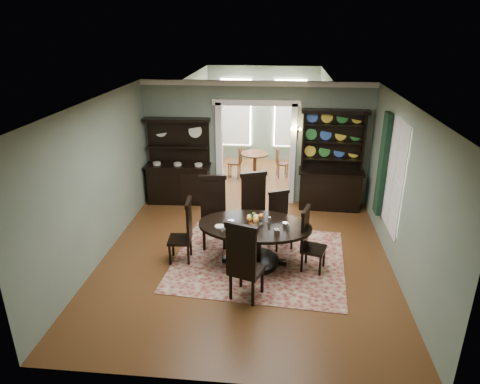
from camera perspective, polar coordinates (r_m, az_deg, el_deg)
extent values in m
cube|color=#5F3019|center=(8.31, 0.67, -9.14)|extent=(5.50, 6.00, 0.01)
cube|color=silver|center=(7.24, 0.78, 11.71)|extent=(5.50, 6.00, 0.01)
cube|color=gray|center=(8.33, -18.49, 1.21)|extent=(0.01, 6.00, 3.00)
cube|color=gray|center=(7.92, 20.95, -0.16)|extent=(0.01, 6.00, 3.00)
cube|color=gray|center=(4.99, -2.29, -11.97)|extent=(5.50, 0.01, 3.00)
cube|color=gray|center=(10.75, -7.69, 6.70)|extent=(1.85, 0.01, 3.00)
cube|color=gray|center=(10.55, 12.13, 6.11)|extent=(1.85, 0.01, 3.00)
cube|color=gray|center=(10.23, 2.23, 13.26)|extent=(1.80, 0.01, 0.50)
cube|color=silver|center=(10.16, 2.23, 14.28)|extent=(5.50, 0.10, 0.12)
cube|color=#5F3019|center=(12.62, 2.53, 2.00)|extent=(3.50, 3.50, 0.01)
cube|color=silver|center=(11.94, 2.78, 15.69)|extent=(3.50, 3.50, 0.01)
cube|color=gray|center=(12.40, -5.55, 8.81)|extent=(0.01, 3.50, 3.00)
cube|color=gray|center=(12.23, 10.95, 8.34)|extent=(0.01, 3.50, 3.00)
cube|color=gray|center=(13.90, 3.05, 10.30)|extent=(3.50, 0.01, 3.00)
cube|color=silver|center=(13.90, -0.52, 10.54)|extent=(1.05, 0.06, 2.20)
cube|color=silver|center=(13.83, 6.62, 10.34)|extent=(1.05, 0.06, 2.20)
cube|color=silver|center=(10.65, -2.75, 5.33)|extent=(0.14, 0.25, 2.50)
cube|color=silver|center=(10.55, 7.01, 5.02)|extent=(0.14, 0.25, 2.50)
cube|color=silver|center=(10.27, 2.21, 11.89)|extent=(2.08, 0.25, 0.14)
cube|color=white|center=(8.43, 20.00, 1.99)|extent=(0.02, 1.10, 2.00)
cube|color=silver|center=(8.43, 19.90, 1.99)|extent=(0.01, 1.22, 2.12)
cube|color=black|center=(9.04, 18.47, 3.48)|extent=(0.10, 0.35, 2.10)
cube|color=#BC7A32|center=(10.32, 7.45, 8.07)|extent=(0.08, 0.05, 0.18)
sphere|color=#FFD88C|center=(10.15, 6.93, 8.33)|extent=(0.07, 0.07, 0.07)
sphere|color=#FFD88C|center=(10.16, 8.06, 8.29)|extent=(0.07, 0.07, 0.07)
cube|color=maroon|center=(8.34, 2.54, -8.97)|extent=(3.41, 3.06, 0.01)
ellipsoid|color=black|center=(7.83, 1.97, -4.54)|extent=(2.15, 1.43, 0.05)
cylinder|color=black|center=(7.85, 1.97, -4.80)|extent=(2.04, 2.04, 0.03)
cylinder|color=black|center=(8.01, 1.94, -6.97)|extent=(0.26, 0.26, 0.72)
cylinder|color=black|center=(8.19, 1.91, -9.19)|extent=(0.92, 0.92, 0.11)
cylinder|color=white|center=(7.80, 2.08, -4.23)|extent=(0.28, 0.28, 0.05)
cube|color=black|center=(8.61, -3.53, -4.11)|extent=(0.59, 0.57, 0.07)
cube|color=black|center=(8.63, -3.63, -0.82)|extent=(0.51, 0.14, 0.87)
cube|color=black|center=(8.47, -3.70, 1.95)|extent=(0.56, 0.17, 0.09)
cylinder|color=black|center=(8.55, -4.82, -6.28)|extent=(0.06, 0.06, 0.51)
cylinder|color=black|center=(8.55, -2.12, -6.20)|extent=(0.06, 0.06, 0.51)
cylinder|color=black|center=(8.91, -4.81, -5.07)|extent=(0.06, 0.06, 0.51)
cylinder|color=black|center=(8.91, -2.23, -4.99)|extent=(0.06, 0.06, 0.51)
cube|color=black|center=(8.76, 2.23, -3.60)|extent=(0.66, 0.65, 0.07)
cube|color=black|center=(8.77, 1.80, -0.36)|extent=(0.50, 0.25, 0.87)
cube|color=black|center=(8.61, 1.84, 2.39)|extent=(0.55, 0.28, 0.09)
cylinder|color=black|center=(8.65, 1.36, -5.85)|extent=(0.06, 0.06, 0.51)
cylinder|color=black|center=(8.77, 3.88, -5.49)|extent=(0.06, 0.06, 0.51)
cylinder|color=black|center=(8.99, 0.58, -4.71)|extent=(0.06, 0.06, 0.51)
cylinder|color=black|center=(9.10, 3.00, -4.38)|extent=(0.06, 0.06, 0.51)
cube|color=black|center=(8.61, 5.53, -4.90)|extent=(0.54, 0.53, 0.05)
cube|color=black|center=(8.61, 5.13, -2.26)|extent=(0.39, 0.21, 0.70)
cube|color=black|center=(8.47, 5.21, -0.05)|extent=(0.43, 0.24, 0.07)
cylinder|color=black|center=(8.52, 4.93, -6.77)|extent=(0.04, 0.04, 0.41)
cylinder|color=black|center=(8.64, 6.90, -6.41)|extent=(0.04, 0.04, 0.41)
cylinder|color=black|center=(8.78, 4.08, -5.82)|extent=(0.04, 0.04, 0.41)
cylinder|color=black|center=(8.90, 6.01, -5.49)|extent=(0.04, 0.04, 0.41)
cube|color=black|center=(8.19, -8.02, -6.31)|extent=(0.46, 0.47, 0.06)
cube|color=black|center=(7.98, -6.80, -3.91)|extent=(0.08, 0.44, 0.75)
cube|color=black|center=(7.83, -6.92, -1.38)|extent=(0.10, 0.48, 0.08)
cylinder|color=black|center=(8.47, -8.93, -7.05)|extent=(0.05, 0.05, 0.44)
cylinder|color=black|center=(8.17, -9.33, -8.22)|extent=(0.05, 0.05, 0.44)
cylinder|color=black|center=(8.42, -6.59, -7.11)|extent=(0.05, 0.05, 0.44)
cylinder|color=black|center=(8.12, -6.90, -8.29)|extent=(0.05, 0.05, 0.44)
cube|color=black|center=(7.93, 9.81, -7.52)|extent=(0.51, 0.53, 0.06)
cube|color=black|center=(7.79, 8.65, -4.91)|extent=(0.17, 0.42, 0.72)
cube|color=black|center=(7.64, 8.81, -2.43)|extent=(0.19, 0.46, 0.07)
cylinder|color=black|center=(7.87, 10.63, -9.63)|extent=(0.05, 0.05, 0.43)
cylinder|color=black|center=(8.16, 11.13, -8.48)|extent=(0.05, 0.05, 0.43)
cylinder|color=black|center=(7.93, 8.25, -9.22)|extent=(0.05, 0.05, 0.43)
cylinder|color=black|center=(8.21, 8.84, -8.09)|extent=(0.05, 0.05, 0.43)
cube|color=black|center=(7.08, 0.90, -10.34)|extent=(0.64, 0.62, 0.07)
cube|color=black|center=(6.68, 0.14, -8.06)|extent=(0.49, 0.22, 0.86)
cube|color=black|center=(6.47, 0.14, -4.69)|extent=(0.54, 0.26, 0.09)
cylinder|color=black|center=(7.30, 2.98, -11.61)|extent=(0.05, 0.05, 0.50)
cylinder|color=black|center=(7.43, 0.12, -10.91)|extent=(0.05, 0.05, 0.50)
cylinder|color=black|center=(7.00, 1.72, -13.23)|extent=(0.05, 0.05, 0.50)
cylinder|color=black|center=(7.14, -1.26, -12.46)|extent=(0.05, 0.05, 0.50)
cube|color=black|center=(10.82, -8.12, 1.05)|extent=(1.53, 0.59, 0.95)
cube|color=black|center=(10.66, -8.26, 3.52)|extent=(1.63, 0.64, 0.05)
cube|color=black|center=(10.69, -8.16, 6.75)|extent=(1.51, 0.15, 1.12)
cube|color=black|center=(10.63, -8.25, 6.03)|extent=(1.48, 0.33, 0.04)
cube|color=black|center=(10.46, -8.47, 9.49)|extent=(1.62, 0.40, 0.08)
cube|color=black|center=(10.58, 11.85, 0.24)|extent=(1.45, 0.57, 0.92)
cube|color=black|center=(10.42, 12.05, 2.65)|extent=(1.56, 0.62, 0.04)
cube|color=black|center=(10.41, 12.24, 6.70)|extent=(1.44, 0.11, 1.39)
cube|color=black|center=(10.26, 8.41, 6.73)|extent=(0.06, 0.27, 1.44)
cube|color=black|center=(10.42, 16.13, 6.35)|extent=(0.06, 0.27, 1.44)
cube|color=black|center=(10.14, 12.64, 10.44)|extent=(1.55, 0.38, 0.08)
cube|color=black|center=(10.43, 12.12, 4.38)|extent=(1.44, 0.32, 0.03)
cube|color=black|center=(10.32, 12.30, 6.55)|extent=(1.44, 0.32, 0.03)
cube|color=black|center=(10.22, 12.48, 8.77)|extent=(1.44, 0.32, 0.03)
cylinder|color=#552D18|center=(12.35, 1.99, 5.10)|extent=(0.80, 0.80, 0.04)
cylinder|color=#552D18|center=(12.46, 1.97, 3.57)|extent=(0.10, 0.10, 0.70)
cylinder|color=#552D18|center=(12.57, 1.95, 2.10)|extent=(0.44, 0.44, 0.06)
cylinder|color=#552D18|center=(12.46, -0.75, 3.93)|extent=(0.39, 0.39, 0.04)
cube|color=#552D18|center=(12.35, 0.04, 4.96)|extent=(0.07, 0.35, 0.49)
cylinder|color=#552D18|center=(12.69, -1.21, 3.21)|extent=(0.04, 0.04, 0.44)
cylinder|color=#552D18|center=(12.43, -1.50, 2.81)|extent=(0.04, 0.04, 0.44)
cylinder|color=#552D18|center=(12.63, 0.00, 3.12)|extent=(0.04, 0.04, 0.44)
cylinder|color=#552D18|center=(12.38, -0.27, 2.73)|extent=(0.04, 0.04, 0.44)
cylinder|color=#552D18|center=(12.57, 5.66, 3.80)|extent=(0.36, 0.36, 0.04)
cube|color=#552D18|center=(12.47, 4.97, 4.75)|extent=(0.09, 0.32, 0.45)
cylinder|color=#552D18|center=(12.54, 6.31, 2.76)|extent=(0.03, 0.03, 0.40)
cylinder|color=#552D18|center=(12.77, 6.06, 3.13)|extent=(0.03, 0.03, 0.40)
cylinder|color=#552D18|center=(12.49, 5.19, 2.72)|extent=(0.03, 0.03, 0.40)
cylinder|color=#552D18|center=(12.72, 4.96, 3.09)|extent=(0.03, 0.03, 0.40)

